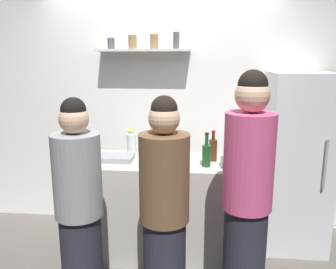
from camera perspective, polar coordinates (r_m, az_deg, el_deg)
back_wall_assembly at (r=3.83m, az=-0.84°, el=4.24°), size 4.80×0.32×2.60m
refrigerator at (r=3.63m, az=20.21°, el=-4.18°), size 0.58×0.68×1.72m
counter at (r=3.37m, az=0.00°, el=-11.92°), size 1.55×0.64×0.93m
baking_pan at (r=3.25m, az=-8.72°, el=-3.79°), size 0.34×0.24×0.05m
utensil_holder at (r=3.08m, az=9.44°, el=-4.20°), size 0.09×0.09×0.21m
wine_bottle_dark_glass at (r=2.93m, az=9.96°, el=-4.09°), size 0.08×0.08×0.27m
wine_bottle_pale_glass at (r=3.10m, az=2.44°, el=-2.91°), size 0.07×0.07×0.29m
wine_bottle_green_glass at (r=3.04m, az=6.31°, el=-3.26°), size 0.07×0.07×0.30m
wine_bottle_amber_glass at (r=3.21m, az=7.38°, el=-2.41°), size 0.08×0.08×0.28m
water_bottle_plastic at (r=3.44m, az=-6.02°, el=-1.42°), size 0.09×0.09×0.24m
person_pink_top at (r=2.50m, az=12.78°, el=-10.50°), size 0.34×0.34×1.78m
person_grey_hoodie at (r=2.62m, az=-14.33°, el=-11.99°), size 0.34×0.34×1.60m
person_brown_jacket at (r=2.45m, az=-0.59°, el=-13.04°), size 0.34×0.34×1.62m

